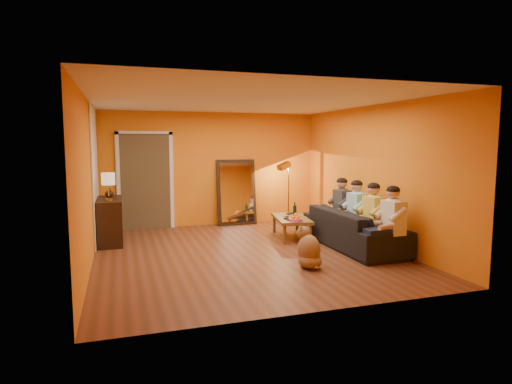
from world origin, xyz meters
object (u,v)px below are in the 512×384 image
object	(u,v)px
table_lamp	(108,187)
coffee_table	(291,227)
person_mid_right	(357,213)
dog	(309,247)
laptop	(293,213)
vase	(109,193)
mirror_frame	(236,192)
floor_lamp	(289,194)
sofa	(353,228)
tumbler	(295,214)
person_far_right	(342,209)
wine_bottle	(295,210)
person_mid_left	(374,218)
person_far_left	(393,223)
sideboard	(110,221)

from	to	relation	value
table_lamp	coffee_table	bearing A→B (deg)	-6.18
person_mid_right	dog	bearing A→B (deg)	-144.49
laptop	vase	xyz separation A→B (m)	(-3.64, 0.57, 0.51)
mirror_frame	floor_lamp	size ratio (longest dim) A/B	1.06
sofa	tumbler	distance (m)	1.36
table_lamp	dog	xyz separation A→B (m)	(2.92, -2.36, -0.78)
table_lamp	person_far_right	distance (m)	4.47
sofa	vase	world-z (taller)	vase
person_mid_right	wine_bottle	xyz separation A→B (m)	(-0.86, 0.91, -0.03)
person_mid_right	tumbler	size ratio (longest dim) A/B	11.61
dog	person_mid_right	xyz separation A→B (m)	(1.45, 1.03, 0.29)
coffee_table	wine_bottle	size ratio (longest dim) A/B	3.94
floor_lamp	tumbler	bearing A→B (deg)	-119.30
vase	laptop	bearing A→B (deg)	-8.97
wine_bottle	tumbler	distance (m)	0.21
dog	person_mid_right	size ratio (longest dim) A/B	0.53
table_lamp	dog	distance (m)	3.84
person_mid_left	wine_bottle	bearing A→B (deg)	120.65
table_lamp	laptop	world-z (taller)	table_lamp
floor_lamp	table_lamp	bearing A→B (deg)	179.49
person_far_right	person_mid_right	bearing A→B (deg)	-90.00
sofa	floor_lamp	world-z (taller)	floor_lamp
dog	sofa	bearing A→B (deg)	48.95
dog	person_mid_left	world-z (taller)	person_mid_left
coffee_table	person_far_right	world-z (taller)	person_far_right
person_mid_right	person_far_right	bearing A→B (deg)	90.00
table_lamp	laptop	distance (m)	3.70
dog	person_far_left	size ratio (longest dim) A/B	0.53
dog	person_far_right	distance (m)	2.16
sideboard	person_far_left	size ratio (longest dim) A/B	0.97
sofa	laptop	distance (m)	1.53
person_far_left	person_far_right	xyz separation A→B (m)	(0.00, 1.65, 0.00)
floor_lamp	coffee_table	bearing A→B (deg)	-122.83
vase	floor_lamp	bearing A→B (deg)	4.88
sideboard	wine_bottle	world-z (taller)	sideboard
wine_bottle	vase	xyz separation A→B (m)	(-3.51, 0.97, 0.36)
table_lamp	person_far_left	world-z (taller)	table_lamp
floor_lamp	person_mid_right	distance (m)	2.27
mirror_frame	dog	size ratio (longest dim) A/B	2.35
person_far_left	laptop	xyz separation A→B (m)	(-0.73, 2.41, -0.18)
sideboard	person_far_right	xyz separation A→B (m)	(4.37, -1.08, 0.18)
table_lamp	person_far_right	xyz separation A→B (m)	(4.37, -0.78, -0.49)
mirror_frame	laptop	distance (m)	1.67
sofa	floor_lamp	size ratio (longest dim) A/B	1.65
sideboard	table_lamp	world-z (taller)	table_lamp
person_far_right	vase	world-z (taller)	person_far_right
person_far_left	floor_lamp	bearing A→B (deg)	98.01
mirror_frame	person_mid_left	world-z (taller)	mirror_frame
coffee_table	sofa	bearing A→B (deg)	-43.49
coffee_table	vase	world-z (taller)	vase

